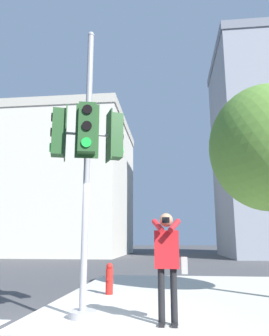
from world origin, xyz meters
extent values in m
cube|color=#BCB7AD|center=(3.50, 3.50, 0.08)|extent=(8.00, 8.00, 0.16)
cylinder|color=#939399|center=(0.52, 0.60, 0.22)|extent=(0.49, 0.49, 0.12)
cylinder|color=#939399|center=(0.52, 0.60, 2.94)|extent=(0.12, 0.12, 5.31)
sphere|color=#939399|center=(0.52, 0.60, 5.63)|extent=(0.13, 0.13, 0.13)
cylinder|color=#939399|center=(0.44, 0.83, 3.71)|extent=(0.18, 0.36, 0.05)
cube|color=#234C23|center=(0.32, 1.12, 3.71)|extent=(0.37, 0.33, 0.90)
cube|color=#234C23|center=(0.37, 0.99, 3.71)|extent=(0.40, 0.17, 1.02)
cylinder|color=black|center=(0.28, 1.24, 4.01)|extent=(0.17, 0.09, 0.17)
cylinder|color=black|center=(0.28, 1.24, 3.71)|extent=(0.17, 0.09, 0.17)
cylinder|color=green|center=(0.28, 1.24, 3.41)|extent=(0.17, 0.09, 0.17)
cylinder|color=#939399|center=(0.58, 0.36, 3.40)|extent=(0.13, 0.37, 0.05)
cube|color=#234C23|center=(0.65, 0.07, 3.40)|extent=(0.35, 0.30, 0.90)
cube|color=#234C23|center=(0.62, 0.19, 3.40)|extent=(0.41, 0.12, 1.02)
cylinder|color=black|center=(0.68, -0.07, 3.70)|extent=(0.17, 0.07, 0.17)
cylinder|color=black|center=(0.68, -0.07, 3.40)|extent=(0.17, 0.07, 0.17)
cylinder|color=green|center=(0.68, -0.07, 3.10)|extent=(0.17, 0.07, 0.17)
cylinder|color=#939399|center=(0.29, 0.52, 3.47)|extent=(0.37, 0.17, 0.05)
cube|color=#234C23|center=(0.00, 0.43, 3.47)|extent=(0.32, 0.36, 0.90)
cube|color=#234C23|center=(0.13, 0.47, 3.47)|extent=(0.16, 0.41, 1.02)
cylinder|color=black|center=(-0.13, 0.38, 3.77)|extent=(0.08, 0.17, 0.17)
cylinder|color=black|center=(-0.13, 0.38, 3.47)|extent=(0.08, 0.17, 0.17)
cylinder|color=green|center=(-0.13, 0.38, 3.17)|extent=(0.08, 0.17, 0.17)
cylinder|color=#939399|center=(0.75, 0.71, 3.48)|extent=(0.36, 0.20, 0.05)
cube|color=#234C23|center=(1.02, 0.84, 3.48)|extent=(0.35, 0.37, 0.90)
cube|color=#234C23|center=(0.90, 0.78, 3.48)|extent=(0.20, 0.39, 1.02)
cylinder|color=black|center=(1.15, 0.90, 3.78)|extent=(0.10, 0.17, 0.17)
cylinder|color=black|center=(1.15, 0.90, 3.48)|extent=(0.10, 0.17, 0.17)
cylinder|color=green|center=(1.15, 0.90, 3.18)|extent=(0.10, 0.17, 0.17)
cube|color=black|center=(1.90, 0.23, 0.19)|extent=(0.09, 0.24, 0.05)
cube|color=black|center=(2.10, 0.23, 0.19)|extent=(0.09, 0.24, 0.05)
cylinder|color=black|center=(1.90, 0.29, 0.59)|extent=(0.11, 0.11, 0.86)
cylinder|color=black|center=(2.10, 0.29, 0.59)|extent=(0.11, 0.11, 0.86)
cube|color=red|center=(2.00, 0.29, 1.33)|extent=(0.40, 0.22, 0.61)
sphere|color=tan|center=(2.00, 0.29, 1.80)|extent=(0.23, 0.23, 0.23)
cube|color=black|center=(2.00, -0.02, 1.78)|extent=(0.12, 0.10, 0.09)
cylinder|color=black|center=(2.00, -0.09, 1.78)|extent=(0.06, 0.08, 0.06)
cylinder|color=red|center=(1.87, 0.15, 1.71)|extent=(0.23, 0.35, 0.23)
cylinder|color=red|center=(2.14, 0.15, 1.71)|extent=(0.23, 0.35, 0.23)
cube|color=#B7B2A8|center=(2.28, 0.31, 1.07)|extent=(0.10, 0.20, 0.26)
ellipsoid|color=#568433|center=(4.56, 2.98, 3.76)|extent=(2.92, 2.92, 3.21)
cylinder|color=red|center=(0.53, 3.08, 0.47)|extent=(0.18, 0.18, 0.61)
sphere|color=red|center=(0.53, 3.08, 0.83)|extent=(0.16, 0.16, 0.16)
cylinder|color=red|center=(0.53, 2.96, 0.54)|extent=(0.08, 0.06, 0.08)
cube|color=beige|center=(-8.90, 26.53, 6.31)|extent=(12.96, 13.63, 12.62)
cube|color=#B2AD9E|center=(-8.90, 26.53, 13.02)|extent=(13.16, 13.83, 0.80)
camera|label=1|loc=(2.10, -5.30, 1.49)|focal=35.00mm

